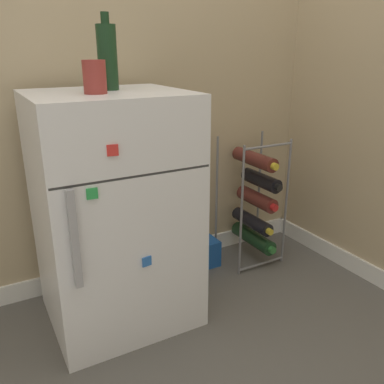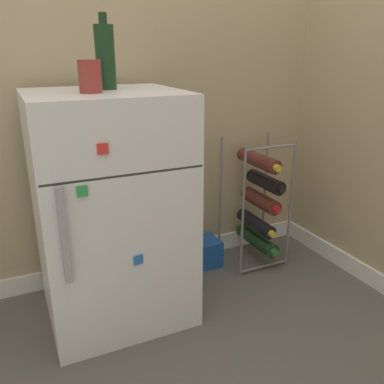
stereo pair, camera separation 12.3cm
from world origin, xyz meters
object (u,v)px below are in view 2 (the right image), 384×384
at_px(mini_fridge, 112,210).
at_px(wine_rack, 259,204).
at_px(soda_box, 197,253).
at_px(fridge_top_bottle, 105,57).
at_px(fridge_top_cup, 90,76).

height_order(mini_fridge, wine_rack, mini_fridge).
bearing_deg(mini_fridge, wine_rack, 8.53).
distance_m(mini_fridge, soda_box, 0.65).
distance_m(wine_rack, fridge_top_bottle, 1.07).
relative_size(mini_fridge, soda_box, 4.09).
height_order(wine_rack, fridge_top_cup, fridge_top_cup).
bearing_deg(fridge_top_cup, fridge_top_bottle, 51.91).
relative_size(wine_rack, fridge_top_bottle, 2.49).
relative_size(soda_box, fridge_top_bottle, 0.86).
bearing_deg(wine_rack, fridge_top_cup, -168.34).
bearing_deg(soda_box, mini_fridge, -157.76).
height_order(mini_fridge, fridge_top_bottle, fridge_top_bottle).
bearing_deg(soda_box, fridge_top_cup, -154.74).
bearing_deg(fridge_top_bottle, soda_box, 17.99).
xyz_separation_m(wine_rack, soda_box, (-0.32, 0.08, -0.26)).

